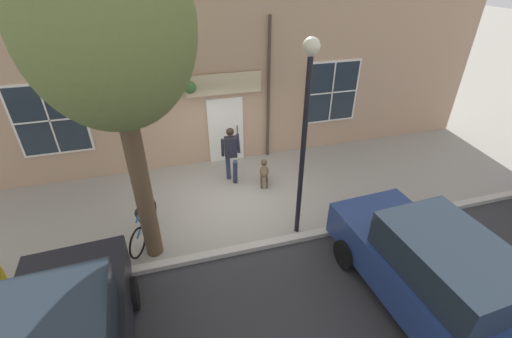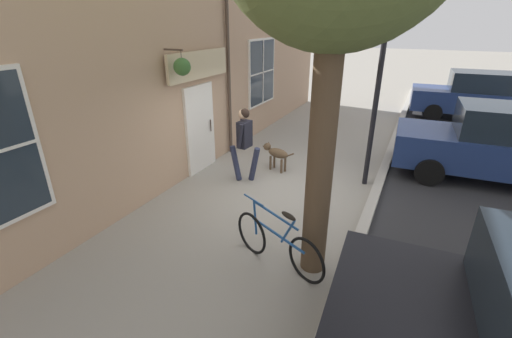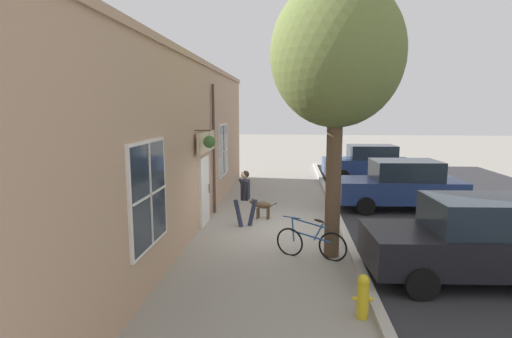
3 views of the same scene
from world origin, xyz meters
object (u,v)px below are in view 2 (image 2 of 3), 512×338
parked_car_far_end (476,96)px  parked_car_mid_block (501,144)px  street_lamp (383,49)px  dog_on_leash (276,153)px  pedestrian_walking (244,138)px  leaning_bicycle (277,243)px

parked_car_far_end → parked_car_mid_block: bearing=-90.2°
parked_car_far_end → street_lamp: size_ratio=0.98×
dog_on_leash → parked_car_mid_block: (4.80, 1.68, 0.43)m
parked_car_far_end → pedestrian_walking: bearing=-121.4°
pedestrian_walking → parked_car_far_end: bearing=58.6°
pedestrian_walking → street_lamp: (2.58, 1.03, 1.92)m
dog_on_leash → leaning_bicycle: bearing=-66.9°
parked_car_far_end → street_lamp: street_lamp is taller
pedestrian_walking → parked_car_mid_block: size_ratio=0.39×
street_lamp → parked_car_far_end: bearing=70.5°
leaning_bicycle → parked_car_far_end: (3.40, 11.06, 0.50)m
pedestrian_walking → street_lamp: size_ratio=0.38×
dog_on_leash → leaning_bicycle: size_ratio=0.58×
parked_car_far_end → dog_on_leash: bearing=-122.0°
pedestrian_walking → dog_on_leash: size_ratio=1.78×
dog_on_leash → pedestrian_walking: bearing=-116.0°
dog_on_leash → parked_car_mid_block: parked_car_mid_block is taller
leaning_bicycle → parked_car_mid_block: parked_car_mid_block is taller
parked_car_mid_block → parked_car_far_end: same height
leaning_bicycle → parked_car_mid_block: 6.07m
leaning_bicycle → street_lamp: 4.41m
pedestrian_walking → parked_car_far_end: size_ratio=0.39×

